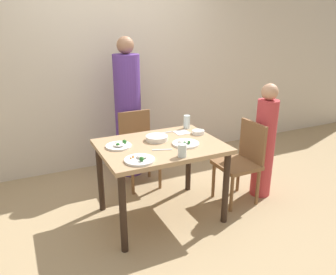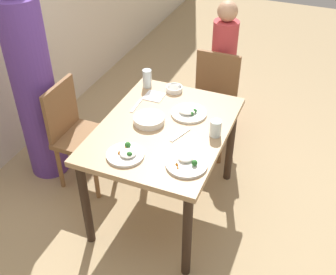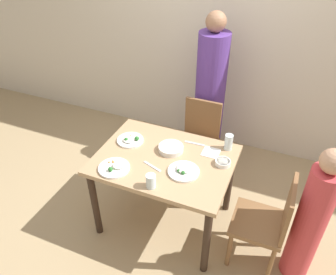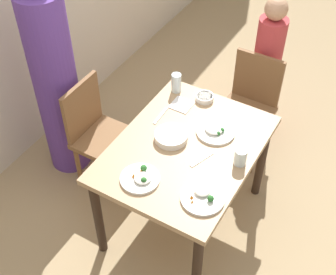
{
  "view_description": "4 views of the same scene",
  "coord_description": "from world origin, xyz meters",
  "px_view_note": "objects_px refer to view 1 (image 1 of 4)",
  "views": [
    {
      "loc": [
        -1.16,
        -2.58,
        1.82
      ],
      "look_at": [
        0.05,
        -0.05,
        0.83
      ],
      "focal_mm": 35.0,
      "sensor_mm": 36.0,
      "label": 1
    },
    {
      "loc": [
        -2.12,
        -0.89,
        2.4
      ],
      "look_at": [
        -0.15,
        -0.09,
        0.8
      ],
      "focal_mm": 45.0,
      "sensor_mm": 36.0,
      "label": 2
    },
    {
      "loc": [
        0.83,
        -1.92,
        2.47
      ],
      "look_at": [
        0.02,
        0.02,
        0.96
      ],
      "focal_mm": 35.0,
      "sensor_mm": 36.0,
      "label": 3
    },
    {
      "loc": [
        -1.81,
        -0.93,
        2.84
      ],
      "look_at": [
        -0.11,
        0.07,
        0.9
      ],
      "focal_mm": 50.0,
      "sensor_mm": 36.0,
      "label": 4
    }
  ],
  "objects_px": {
    "person_child": "(264,144)",
    "glass_water_tall": "(187,122)",
    "chair_adult_spot": "(139,146)",
    "plate_rice_adult": "(186,143)",
    "person_adult": "(128,113)",
    "bowl_curry": "(157,138)",
    "chair_child_spot": "(242,159)"
  },
  "relations": [
    {
      "from": "chair_child_spot",
      "to": "person_adult",
      "type": "distance_m",
      "value": 1.47
    },
    {
      "from": "chair_adult_spot",
      "to": "chair_child_spot",
      "type": "distance_m",
      "value": 1.18
    },
    {
      "from": "person_child",
      "to": "plate_rice_adult",
      "type": "bearing_deg",
      "value": -178.5
    },
    {
      "from": "plate_rice_adult",
      "to": "glass_water_tall",
      "type": "xyz_separation_m",
      "value": [
        0.24,
        0.43,
        0.05
      ]
    },
    {
      "from": "chair_child_spot",
      "to": "person_child",
      "type": "relative_size",
      "value": 0.69
    },
    {
      "from": "chair_adult_spot",
      "to": "glass_water_tall",
      "type": "xyz_separation_m",
      "value": [
        0.39,
        -0.43,
        0.36
      ]
    },
    {
      "from": "chair_adult_spot",
      "to": "plate_rice_adult",
      "type": "relative_size",
      "value": 3.44
    },
    {
      "from": "chair_child_spot",
      "to": "bowl_curry",
      "type": "distance_m",
      "value": 0.96
    },
    {
      "from": "person_child",
      "to": "glass_water_tall",
      "type": "distance_m",
      "value": 0.87
    },
    {
      "from": "person_adult",
      "to": "plate_rice_adult",
      "type": "relative_size",
      "value": 6.71
    },
    {
      "from": "person_child",
      "to": "bowl_curry",
      "type": "height_order",
      "value": "person_child"
    },
    {
      "from": "chair_child_spot",
      "to": "glass_water_tall",
      "type": "bearing_deg",
      "value": -131.91
    },
    {
      "from": "glass_water_tall",
      "to": "person_adult",
      "type": "bearing_deg",
      "value": 117.24
    },
    {
      "from": "person_child",
      "to": "bowl_curry",
      "type": "bearing_deg",
      "value": 170.74
    },
    {
      "from": "chair_adult_spot",
      "to": "bowl_curry",
      "type": "height_order",
      "value": "chair_adult_spot"
    },
    {
      "from": "person_adult",
      "to": "plate_rice_adult",
      "type": "xyz_separation_m",
      "value": [
        0.15,
        -1.19,
        -0.01
      ]
    },
    {
      "from": "glass_water_tall",
      "to": "bowl_curry",
      "type": "bearing_deg",
      "value": -154.33
    },
    {
      "from": "chair_child_spot",
      "to": "person_adult",
      "type": "relative_size",
      "value": 0.51
    },
    {
      "from": "chair_adult_spot",
      "to": "chair_child_spot",
      "type": "bearing_deg",
      "value": -44.77
    },
    {
      "from": "chair_adult_spot",
      "to": "bowl_curry",
      "type": "distance_m",
      "value": 0.72
    },
    {
      "from": "chair_child_spot",
      "to": "plate_rice_adult",
      "type": "bearing_deg",
      "value": -87.89
    },
    {
      "from": "chair_child_spot",
      "to": "bowl_curry",
      "type": "relative_size",
      "value": 4.05
    },
    {
      "from": "person_adult",
      "to": "plate_rice_adult",
      "type": "height_order",
      "value": "person_adult"
    },
    {
      "from": "bowl_curry",
      "to": "plate_rice_adult",
      "type": "relative_size",
      "value": 0.85
    },
    {
      "from": "person_adult",
      "to": "person_child",
      "type": "relative_size",
      "value": 1.35
    },
    {
      "from": "plate_rice_adult",
      "to": "glass_water_tall",
      "type": "height_order",
      "value": "glass_water_tall"
    },
    {
      "from": "chair_child_spot",
      "to": "chair_adult_spot",
      "type": "bearing_deg",
      "value": -134.77
    },
    {
      "from": "chair_adult_spot",
      "to": "glass_water_tall",
      "type": "bearing_deg",
      "value": -47.72
    },
    {
      "from": "glass_water_tall",
      "to": "chair_adult_spot",
      "type": "bearing_deg",
      "value": 132.28
    },
    {
      "from": "chair_adult_spot",
      "to": "glass_water_tall",
      "type": "height_order",
      "value": "glass_water_tall"
    },
    {
      "from": "bowl_curry",
      "to": "person_adult",
      "type": "bearing_deg",
      "value": 87.23
    },
    {
      "from": "chair_adult_spot",
      "to": "person_adult",
      "type": "distance_m",
      "value": 0.46
    }
  ]
}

